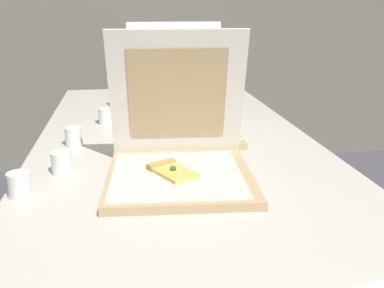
{
  "coord_description": "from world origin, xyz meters",
  "views": [
    {
      "loc": [
        -0.16,
        -0.77,
        1.2
      ],
      "look_at": [
        0.02,
        0.42,
        0.81
      ],
      "focal_mm": 40.74,
      "sensor_mm": 36.0,
      "label": 1
    }
  ],
  "objects": [
    {
      "name": "cup_white_mid",
      "position": [
        -0.34,
        0.65,
        0.78
      ],
      "size": [
        0.06,
        0.06,
        0.06
      ],
      "primitive_type": "cylinder",
      "color": "white",
      "rests_on": "table"
    },
    {
      "name": "table",
      "position": [
        0.0,
        0.58,
        0.71
      ],
      "size": [
        0.95,
        2.11,
        0.75
      ],
      "color": "beige",
      "rests_on": "ground"
    },
    {
      "name": "cup_white_near_center",
      "position": [
        -0.35,
        0.4,
        0.78
      ],
      "size": [
        0.06,
        0.06,
        0.06
      ],
      "primitive_type": "cylinder",
      "color": "white",
      "rests_on": "table"
    },
    {
      "name": "pizza_box_middle",
      "position": [
        0.03,
        0.76,
        0.81
      ],
      "size": [
        0.4,
        0.53,
        0.38
      ],
      "rotation": [
        0.0,
        0.0,
        -0.03
      ],
      "color": "tan",
      "rests_on": "table"
    },
    {
      "name": "pizza_box_front",
      "position": [
        -0.03,
        0.32,
        0.81
      ],
      "size": [
        0.41,
        0.41,
        0.39
      ],
      "rotation": [
        0.0,
        0.0,
        -0.08
      ],
      "color": "tan",
      "rests_on": "table"
    },
    {
      "name": "cup_white_near_left",
      "position": [
        -0.43,
        0.26,
        0.78
      ],
      "size": [
        0.06,
        0.06,
        0.06
      ],
      "primitive_type": "cylinder",
      "color": "white",
      "rests_on": "table"
    },
    {
      "name": "cup_white_far",
      "position": [
        -0.24,
        0.91,
        0.78
      ],
      "size": [
        0.06,
        0.06,
        0.06
      ],
      "primitive_type": "cylinder",
      "color": "white",
      "rests_on": "table"
    }
  ]
}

